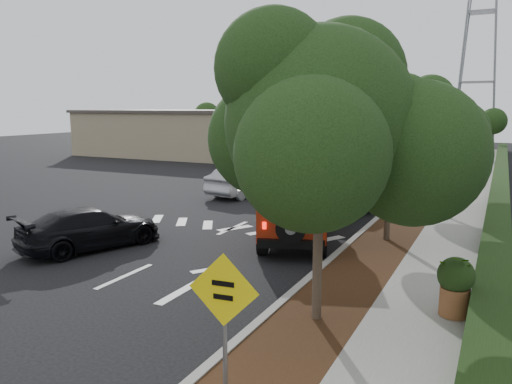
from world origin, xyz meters
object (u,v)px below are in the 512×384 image
Objects in this scene: silver_suv_ahead at (334,197)px; speed_hump_sign at (224,309)px; black_suv_oncoming at (91,228)px; red_jeep at (294,206)px.

speed_hump_sign reaches higher than silver_suv_ahead.
silver_suv_ahead is at bearing -103.28° from black_suv_oncoming.
black_suv_oncoming is 10.02m from speed_hump_sign.
speed_hump_sign is (2.72, -13.98, 0.85)m from silver_suv_ahead.
red_jeep is 2.09× the size of speed_hump_sign.
black_suv_oncoming is (-5.53, -3.67, -0.55)m from red_jeep.
red_jeep is 6.66m from black_suv_oncoming.
black_suv_oncoming is at bearing 139.75° from speed_hump_sign.
red_jeep is 4.66m from silver_suv_ahead.
speed_hump_sign reaches higher than black_suv_oncoming.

